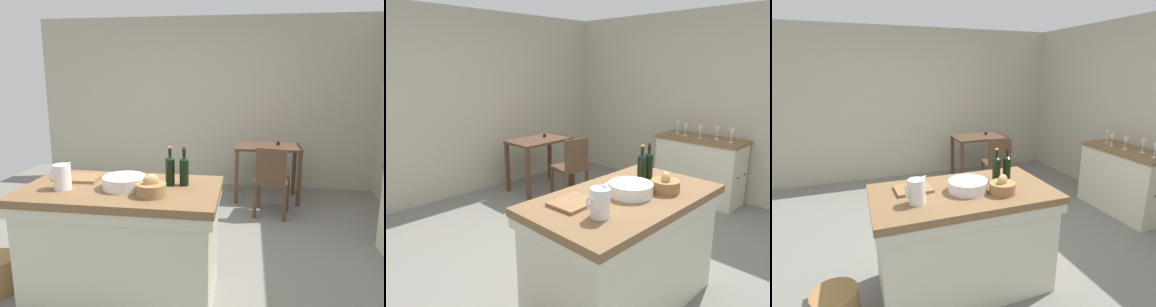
{
  "view_description": "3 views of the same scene",
  "coord_description": "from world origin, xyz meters",
  "views": [
    {
      "loc": [
        0.65,
        -3.24,
        1.78
      ],
      "look_at": [
        0.12,
        0.29,
        0.99
      ],
      "focal_mm": 34.77,
      "sensor_mm": 36.0,
      "label": 1
    },
    {
      "loc": [
        -2.27,
        -2.11,
        1.86
      ],
      "look_at": [
        0.16,
        0.33,
        0.98
      ],
      "focal_mm": 32.95,
      "sensor_mm": 36.0,
      "label": 2
    },
    {
      "loc": [
        -1.11,
        -2.85,
        1.89
      ],
      "look_at": [
        0.02,
        0.22,
        0.99
      ],
      "focal_mm": 28.38,
      "sensor_mm": 36.0,
      "label": 3
    }
  ],
  "objects": [
    {
      "name": "cutting_board",
      "position": [
        -0.69,
        -0.47,
        0.93
      ],
      "size": [
        0.31,
        0.26,
        0.02
      ],
      "primitive_type": "cube",
      "rotation": [
        0.0,
        0.0,
        0.05
      ],
      "color": "olive",
      "rests_on": "island_table"
    },
    {
      "name": "ground_plane",
      "position": [
        0.0,
        0.0,
        0.0
      ],
      "size": [
        6.76,
        6.76,
        0.0
      ],
      "primitive_type": "plane",
      "color": "slate"
    },
    {
      "name": "wine_bottle_dark",
      "position": [
        0.17,
        -0.5,
        1.03
      ],
      "size": [
        0.07,
        0.07,
        0.3
      ],
      "color": "black",
      "rests_on": "island_table"
    },
    {
      "name": "wooden_chair",
      "position": [
        0.97,
        1.27,
        0.48
      ],
      "size": [
        0.47,
        0.47,
        0.89
      ],
      "color": "#513826",
      "rests_on": "ground"
    },
    {
      "name": "pitcher",
      "position": [
        -0.71,
        -0.74,
        1.01
      ],
      "size": [
        0.17,
        0.13,
        0.23
      ],
      "color": "white",
      "rests_on": "island_table"
    },
    {
      "name": "island_table",
      "position": [
        -0.3,
        -0.62,
        0.49
      ],
      "size": [
        1.52,
        0.85,
        0.91
      ],
      "color": "brown",
      "rests_on": "ground"
    },
    {
      "name": "bread_basket",
      "position": [
        -0.01,
        -0.78,
        0.97
      ],
      "size": [
        0.22,
        0.22,
        0.16
      ],
      "color": "olive",
      "rests_on": "island_table"
    },
    {
      "name": "wall_back",
      "position": [
        0.0,
        2.6,
        1.3
      ],
      "size": [
        5.32,
        0.12,
        2.6
      ],
      "primitive_type": "cube",
      "color": "#B2AA93",
      "rests_on": "ground"
    },
    {
      "name": "wine_bottle_amber",
      "position": [
        0.06,
        -0.5,
        1.04
      ],
      "size": [
        0.07,
        0.07,
        0.3
      ],
      "color": "black",
      "rests_on": "island_table"
    },
    {
      "name": "writing_desk",
      "position": [
        0.93,
        1.93,
        0.65
      ],
      "size": [
        0.91,
        0.58,
        0.83
      ],
      "color": "#513826",
      "rests_on": "ground"
    },
    {
      "name": "wash_bowl",
      "position": [
        -0.26,
        -0.64,
        0.96
      ],
      "size": [
        0.33,
        0.33,
        0.09
      ],
      "primitive_type": "cylinder",
      "color": "white",
      "rests_on": "island_table"
    }
  ]
}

